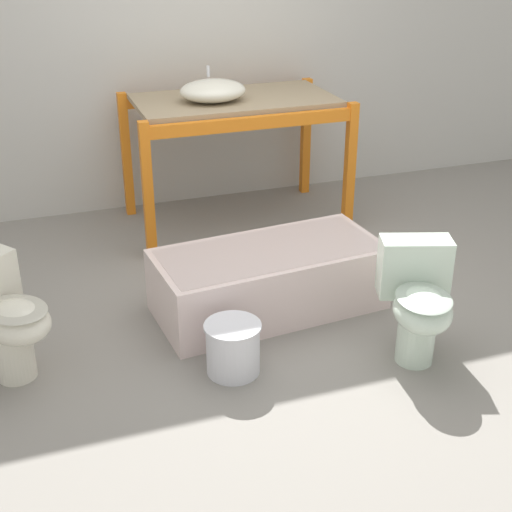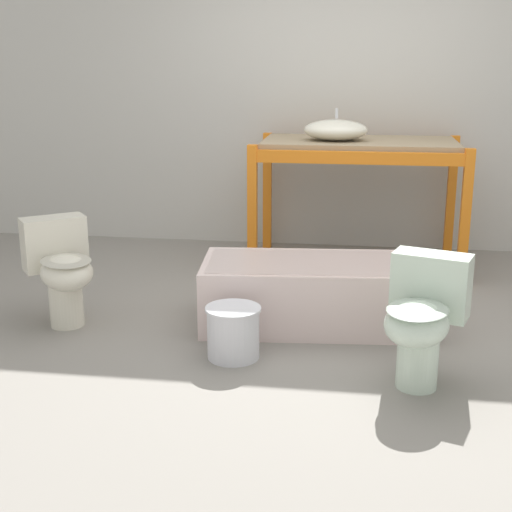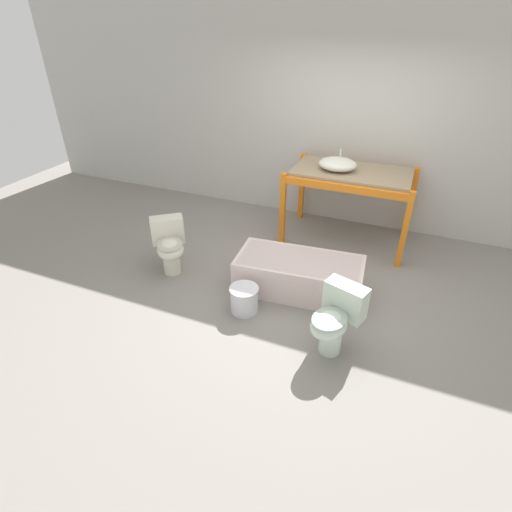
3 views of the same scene
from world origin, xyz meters
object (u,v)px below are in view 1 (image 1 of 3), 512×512
at_px(bucket_white, 233,347).
at_px(bathtub_main, 269,275).
at_px(sink_basin, 213,91).
at_px(toilet_near, 418,299).
at_px(toilet_far, 3,315).

bearing_deg(bucket_white, bathtub_main, 54.23).
relative_size(sink_basin, bucket_white, 1.57).
xyz_separation_m(sink_basin, toilet_near, (0.53, -2.13, -0.72)).
bearing_deg(bucket_white, toilet_far, 162.03).
height_order(toilet_far, bucket_white, toilet_far).
relative_size(toilet_far, bucket_white, 2.12).
distance_m(sink_basin, toilet_far, 2.36).
bearing_deg(sink_basin, bathtub_main, -91.98).
distance_m(sink_basin, bathtub_main, 1.60).
distance_m(toilet_near, bucket_white, 1.04).
xyz_separation_m(toilet_near, bucket_white, (-1.00, 0.19, -0.22)).
height_order(toilet_near, toilet_far, same).
bearing_deg(toilet_near, sink_basin, 122.40).
bearing_deg(bucket_white, toilet_near, -10.99).
xyz_separation_m(toilet_near, toilet_far, (-2.15, 0.57, 0.00)).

